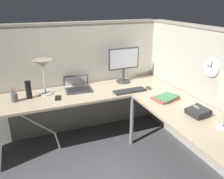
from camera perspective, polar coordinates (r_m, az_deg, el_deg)
The scene contains 15 objects.
ground_plane at distance 3.17m, azimuth 3.28°, elevation -14.96°, with size 6.80×6.80×0.00m, color #47474C.
cubicle_wall_back at distance 3.43m, azimuth -8.22°, elevation 2.71°, with size 2.57×0.12×1.58m.
cubicle_wall_right at distance 3.04m, azimuth 20.80°, elevation -0.89°, with size 0.12×2.37×1.58m.
desk at distance 2.75m, azimuth 1.22°, elevation -5.49°, with size 2.35×2.15×0.73m.
monitor at distance 3.35m, azimuth 2.83°, elevation 6.56°, with size 0.46×0.20×0.50m.
laptop at distance 3.22m, azimuth -8.33°, elevation 0.72°, with size 0.37×0.41×0.22m.
keyboard at distance 3.08m, azimuth 4.31°, elevation -0.31°, with size 0.43×0.14×0.02m, color #232326.
computer_mouse at distance 3.20m, azimuth 8.81°, elevation 0.45°, with size 0.06×0.10×0.03m, color #38383D.
desk_lamp_dome at distance 3.00m, azimuth -16.37°, elevation 5.41°, with size 0.24×0.24×0.44m.
pen_cup at distance 2.98m, azimuth -22.52°, elevation -1.79°, with size 0.08×0.08×0.18m.
cell_phone at distance 2.94m, azimuth -12.94°, elevation -1.99°, with size 0.07×0.14×0.01m, color black.
thermos_flask at distance 3.00m, azimuth -19.54°, elevation -0.05°, with size 0.07×0.07×0.22m, color black.
office_phone at distance 2.60m, azimuth 20.14°, elevation -5.19°, with size 0.20×0.22×0.11m.
book_stack at distance 2.90m, azimuth 12.91°, elevation -1.99°, with size 0.33×0.27×0.04m.
wall_clock at distance 2.80m, azimuth 22.97°, elevation 4.98°, with size 0.04×0.22×0.22m.
Camera 1 is at (-1.12, -2.31, 1.85)m, focal length 37.81 mm.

